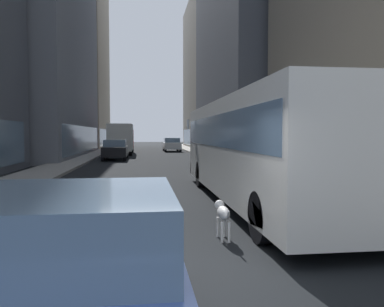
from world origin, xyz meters
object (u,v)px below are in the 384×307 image
at_px(car_white_van, 172,145).
at_px(car_silver_sedan, 126,144).
at_px(car_blue_hatchback, 67,282).
at_px(dalmatian_dog, 223,213).
at_px(transit_bus, 256,144).
at_px(car_black_suv, 115,150).
at_px(box_truck, 121,138).
at_px(pedestrian_with_handbag, 288,160).

xyz_separation_m(car_white_van, car_silver_sedan, (-5.60, 3.99, -0.00)).
distance_m(car_blue_hatchback, dalmatian_dog, 4.58).
xyz_separation_m(car_white_van, dalmatian_dog, (-1.80, -37.75, -0.31)).
bearing_deg(transit_bus, car_black_suv, 105.83).
bearing_deg(car_white_van, box_truck, -132.96).
height_order(car_black_suv, car_blue_hatchback, same).
bearing_deg(box_truck, car_blue_hatchback, -87.44).
relative_size(car_blue_hatchback, box_truck, 0.53).
bearing_deg(car_white_van, car_silver_sedan, 144.53).
distance_m(car_white_van, car_blue_hatchback, 41.95).
relative_size(transit_bus, box_truck, 1.54).
bearing_deg(car_blue_hatchback, dalmatian_dog, 61.26).
xyz_separation_m(car_blue_hatchback, dalmatian_dog, (2.20, 4.01, -0.31)).
height_order(transit_bus, dalmatian_dog, transit_bus).
bearing_deg(car_silver_sedan, car_white_van, -35.47).
relative_size(car_white_van, box_truck, 0.62).
xyz_separation_m(box_truck, pedestrian_with_handbag, (8.20, -23.99, -0.65)).
height_order(car_blue_hatchback, pedestrian_with_handbag, pedestrian_with_handbag).
bearing_deg(transit_bus, box_truck, 101.31).
xyz_separation_m(car_white_van, car_black_suv, (-5.60, -14.27, -0.00)).
xyz_separation_m(transit_bus, car_blue_hatchback, (-4.00, -7.75, -0.96)).
distance_m(car_silver_sedan, car_blue_hatchback, 45.78).
relative_size(car_silver_sedan, box_truck, 0.63).
height_order(car_white_van, car_silver_sedan, same).
distance_m(car_black_suv, dalmatian_dog, 23.79).
distance_m(car_white_van, car_black_suv, 15.33).
relative_size(car_silver_sedan, car_blue_hatchback, 1.20).
relative_size(car_silver_sedan, pedestrian_with_handbag, 2.80).
relative_size(transit_bus, car_black_suv, 2.76).
bearing_deg(car_blue_hatchback, pedestrian_with_handbag, 60.67).
bearing_deg(transit_bus, dalmatian_dog, -115.73).
xyz_separation_m(car_blue_hatchback, pedestrian_with_handbag, (6.60, 11.75, 0.19)).
bearing_deg(car_blue_hatchback, box_truck, 92.56).
bearing_deg(box_truck, dalmatian_dog, -83.18).
height_order(car_black_suv, box_truck, box_truck).
bearing_deg(pedestrian_with_handbag, car_black_suv, 117.53).
distance_m(transit_bus, dalmatian_dog, 4.34).
bearing_deg(box_truck, pedestrian_with_handbag, -71.12).
xyz_separation_m(transit_bus, dalmatian_dog, (-1.80, -3.74, -1.26)).
bearing_deg(transit_bus, car_silver_sedan, 98.38).
xyz_separation_m(car_silver_sedan, dalmatian_dog, (3.80, -41.74, -0.31)).
bearing_deg(car_black_suv, car_white_van, 68.57).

